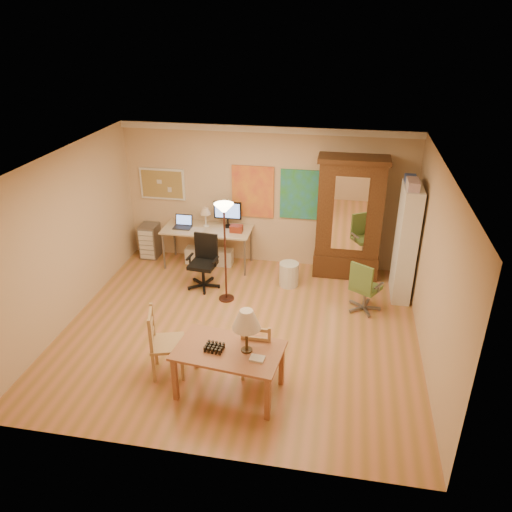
% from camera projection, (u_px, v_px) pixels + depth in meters
% --- Properties ---
extents(floor, '(5.50, 5.50, 0.00)m').
position_uv_depth(floor, '(240.00, 330.00, 7.87)').
color(floor, '#A5743A').
rests_on(floor, ground).
extents(crown_molding, '(5.50, 0.08, 0.12)m').
position_uv_depth(crown_molding, '(266.00, 129.00, 8.88)').
color(crown_molding, white).
rests_on(crown_molding, floor).
extents(corkboard, '(0.90, 0.04, 0.62)m').
position_uv_depth(corkboard, '(162.00, 184.00, 9.72)').
color(corkboard, tan).
rests_on(corkboard, floor).
extents(art_panel_left, '(0.80, 0.04, 1.00)m').
position_uv_depth(art_panel_left, '(253.00, 192.00, 9.46)').
color(art_panel_left, yellow).
rests_on(art_panel_left, floor).
extents(art_panel_right, '(0.75, 0.04, 0.95)m').
position_uv_depth(art_panel_right, '(300.00, 195.00, 9.31)').
color(art_panel_right, teal).
rests_on(art_panel_right, floor).
extents(dining_table, '(1.44, 0.96, 1.27)m').
position_uv_depth(dining_table, '(235.00, 341.00, 6.25)').
color(dining_table, brown).
rests_on(dining_table, floor).
extents(ladder_chair_back, '(0.41, 0.40, 0.89)m').
position_uv_depth(ladder_chair_back, '(258.00, 350.00, 6.73)').
color(ladder_chair_back, '#A3764A').
rests_on(ladder_chair_back, floor).
extents(ladder_chair_left, '(0.56, 0.57, 1.00)m').
position_uv_depth(ladder_chair_left, '(165.00, 344.00, 6.77)').
color(ladder_chair_left, '#A3764A').
rests_on(ladder_chair_left, floor).
extents(torchiere_lamp, '(0.32, 0.32, 1.77)m').
position_uv_depth(torchiere_lamp, '(224.00, 224.00, 8.10)').
color(torchiere_lamp, '#41211A').
rests_on(torchiere_lamp, floor).
extents(computer_desk, '(1.70, 0.74, 1.29)m').
position_uv_depth(computer_desk, '(210.00, 242.00, 9.74)').
color(computer_desk, tan).
rests_on(computer_desk, floor).
extents(office_chair_black, '(0.60, 0.60, 0.98)m').
position_uv_depth(office_chair_black, '(204.00, 273.00, 9.03)').
color(office_chair_black, black).
rests_on(office_chair_black, floor).
extents(office_chair_green, '(0.57, 0.57, 0.92)m').
position_uv_depth(office_chair_green, '(364.00, 298.00, 8.30)').
color(office_chair_green, slate).
rests_on(office_chair_green, floor).
extents(drawer_cart, '(0.34, 0.41, 0.69)m').
position_uv_depth(drawer_cart, '(150.00, 241.00, 10.11)').
color(drawer_cart, slate).
rests_on(drawer_cart, floor).
extents(armoire, '(1.24, 0.59, 2.28)m').
position_uv_depth(armoire, '(349.00, 225.00, 9.16)').
color(armoire, '#32180D').
rests_on(armoire, floor).
extents(bookshelf, '(0.30, 0.80, 2.00)m').
position_uv_depth(bookshelf, '(406.00, 243.00, 8.44)').
color(bookshelf, white).
rests_on(bookshelf, floor).
extents(wastebin, '(0.35, 0.35, 0.44)m').
position_uv_depth(wastebin, '(289.00, 274.00, 9.08)').
color(wastebin, silver).
rests_on(wastebin, floor).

